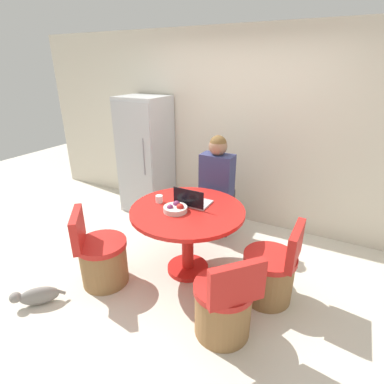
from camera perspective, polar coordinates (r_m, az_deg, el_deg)
ground_plane at (r=3.38m, az=-1.63°, el=-16.12°), size 12.00×12.00×0.00m
wall_back at (r=4.21m, az=9.45°, el=11.32°), size 7.00×0.06×2.60m
refrigerator at (r=4.62m, az=-8.76°, el=6.88°), size 0.66×0.64×1.73m
dining_table at (r=3.17m, az=-0.85°, el=-5.92°), size 1.19×1.19×0.77m
chair_right_side at (r=3.08m, az=14.69°, el=-14.80°), size 0.50×0.50×0.83m
chair_near_right_corner at (r=2.68m, az=6.08°, el=-20.83°), size 0.58×0.58×0.83m
chair_near_left_corner at (r=3.31m, az=-16.82°, el=-12.09°), size 0.58×0.58×0.83m
person_seated at (r=3.77m, az=4.98°, el=1.78°), size 0.40×0.37×1.38m
laptop at (r=3.17m, az=0.08°, el=-1.75°), size 0.35×0.26×0.20m
fruit_bowl at (r=3.02m, az=-3.14°, el=-3.13°), size 0.24×0.24×0.10m
coffee_cup at (r=3.24m, az=-6.27°, el=-1.32°), size 0.08×0.08×0.08m
cat at (r=3.38m, az=-27.46°, el=-17.15°), size 0.37×0.37×0.18m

